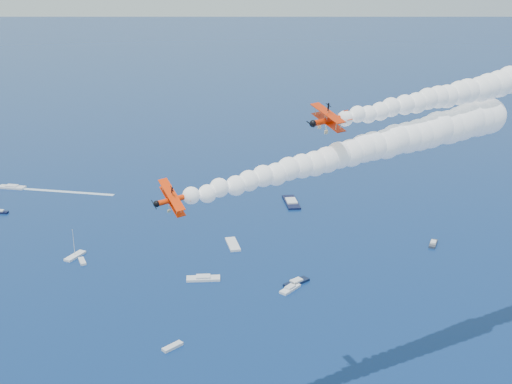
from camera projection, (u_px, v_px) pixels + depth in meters
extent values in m
cube|color=silver|center=(12.00, 187.00, 266.61)|extent=(11.52, 6.70, 0.70)
cube|color=#292E37|center=(215.00, 186.00, 267.78)|extent=(9.18, 11.72, 0.70)
cube|color=silver|center=(173.00, 347.00, 158.29)|extent=(5.26, 4.63, 0.70)
cube|color=black|center=(0.00, 212.00, 240.79)|extent=(5.89, 3.15, 0.70)
cube|color=silver|center=(82.00, 261.00, 202.31)|extent=(3.09, 5.36, 0.70)
cube|color=silver|center=(203.00, 278.00, 191.53)|extent=(9.84, 3.61, 0.70)
cube|color=black|center=(296.00, 282.00, 189.24)|extent=(8.26, 6.74, 0.70)
cube|color=white|center=(233.00, 244.00, 214.17)|extent=(4.34, 10.58, 0.70)
cube|color=black|center=(291.00, 202.00, 250.50)|extent=(4.93, 14.68, 0.70)
cube|color=#2F333F|center=(433.00, 244.00, 214.52)|extent=(4.93, 6.71, 0.70)
cube|color=white|center=(75.00, 256.00, 205.86)|extent=(6.23, 7.87, 0.70)
cube|color=white|center=(290.00, 289.00, 185.59)|extent=(6.76, 6.67, 0.70)
cube|color=white|center=(69.00, 192.00, 262.29)|extent=(36.79, 13.53, 0.04)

